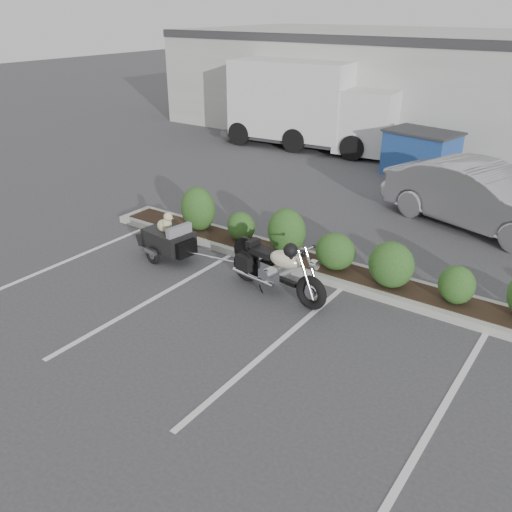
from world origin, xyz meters
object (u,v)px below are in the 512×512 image
Objects in this scene: pet_trailer at (168,238)px; sedan at (480,197)px; motorcycle at (276,269)px; dumpster at (421,153)px; delivery_truck at (312,107)px.

sedan reaches higher than pet_trailer.
motorcycle is 9.21m from dumpster.
sedan is (2.16, 5.68, 0.26)m from motorcycle.
motorcycle is at bearing -68.62° from delivery_truck.
sedan is at bearing -38.48° from delivery_truck.
sedan is at bearing 56.85° from pet_trailer.
pet_trailer is (-2.78, 0.03, -0.07)m from motorcycle.
motorcycle is at bearing -75.87° from dumpster.
dumpster is 5.03m from delivery_truck.
pet_trailer is at bearing -172.56° from motorcycle.
pet_trailer is 9.44m from dumpster.
delivery_truck is (-4.77, 1.37, 0.78)m from dumpster.
pet_trailer is 0.76× the size of dumpster.
delivery_truck is at bearing 73.96° from sedan.
motorcycle is 2.78m from pet_trailer.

